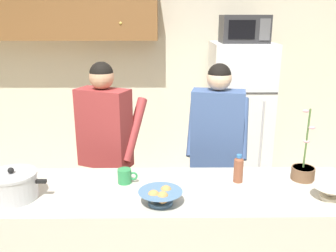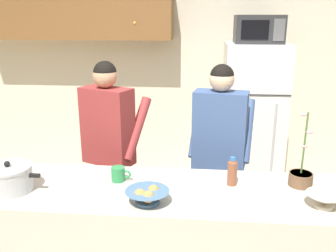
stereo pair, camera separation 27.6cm
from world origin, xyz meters
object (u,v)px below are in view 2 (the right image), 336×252
at_px(microwave, 259,29).
at_px(cooking_pot, 9,178).
at_px(refrigerator, 252,122).
at_px(potted_orchid, 301,176).
at_px(coffee_mug, 119,174).
at_px(empty_bowl, 324,200).
at_px(bottle_near_edge, 232,171).
at_px(person_near_pot, 109,137).
at_px(person_by_sink, 219,141).
at_px(bread_bowl, 147,196).

height_order(microwave, cooking_pot, microwave).
distance_m(refrigerator, potted_orchid, 1.72).
bearing_deg(microwave, coffee_mug, -122.13).
bearing_deg(potted_orchid, refrigerator, 92.92).
relative_size(coffee_mug, empty_bowl, 0.63).
xyz_separation_m(coffee_mug, bottle_near_edge, (0.74, 0.01, 0.04)).
distance_m(person_near_pot, person_by_sink, 0.90).
bearing_deg(cooking_pot, empty_bowl, -1.01).
relative_size(cooking_pot, bottle_near_edge, 2.13).
relative_size(refrigerator, bread_bowl, 6.57).
xyz_separation_m(person_near_pot, bread_bowl, (0.45, -0.90, -0.05)).
distance_m(cooking_pot, coffee_mug, 0.67).
relative_size(empty_bowl, bottle_near_edge, 1.10).
relative_size(microwave, empty_bowl, 2.33).
bearing_deg(bread_bowl, refrigerator, 67.27).
bearing_deg(empty_bowl, coffee_mug, 169.25).
height_order(refrigerator, coffee_mug, refrigerator).
height_order(refrigerator, microwave, microwave).
distance_m(bread_bowl, empty_bowl, 1.00).
xyz_separation_m(microwave, empty_bowl, (0.15, -1.96, -0.87)).
xyz_separation_m(person_near_pot, coffee_mug, (0.22, -0.61, -0.05)).
relative_size(person_near_pot, person_by_sink, 1.01).
bearing_deg(person_by_sink, potted_orchid, -49.19).
bearing_deg(person_by_sink, bread_bowl, -116.49).
bearing_deg(empty_bowl, bottle_near_edge, 153.81).
height_order(bread_bowl, empty_bowl, bread_bowl).
bearing_deg(bottle_near_edge, microwave, 78.53).
relative_size(person_near_pot, coffee_mug, 12.47).
xyz_separation_m(person_near_pot, empty_bowl, (1.45, -0.85, -0.05)).
relative_size(bread_bowl, potted_orchid, 0.53).
height_order(refrigerator, person_by_sink, refrigerator).
xyz_separation_m(bread_bowl, bottle_near_edge, (0.50, 0.30, 0.04)).
bearing_deg(person_by_sink, person_near_pot, 179.97).
bearing_deg(coffee_mug, person_near_pot, 109.57).
height_order(cooking_pot, empty_bowl, cooking_pot).
bearing_deg(empty_bowl, cooking_pot, 178.99).
relative_size(bread_bowl, empty_bowl, 1.25).
relative_size(cooking_pot, empty_bowl, 1.94).
xyz_separation_m(refrigerator, person_near_pot, (-1.30, -1.14, 0.17)).
bearing_deg(microwave, potted_orchid, -87.04).
distance_m(bread_bowl, bottle_near_edge, 0.59).
height_order(person_by_sink, bottle_near_edge, person_by_sink).
distance_m(microwave, empty_bowl, 2.15).
bearing_deg(bread_bowl, coffee_mug, 129.08).
xyz_separation_m(cooking_pot, empty_bowl, (1.88, -0.03, -0.03)).
distance_m(person_near_pot, cooking_pot, 0.92).
distance_m(refrigerator, cooking_pot, 2.61).
xyz_separation_m(microwave, bread_bowl, (-0.85, -2.02, -0.86)).
bearing_deg(bottle_near_edge, empty_bowl, -26.19).
bearing_deg(coffee_mug, person_by_sink, 41.98).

